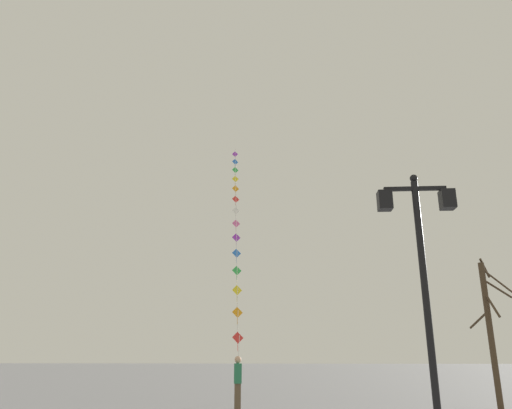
% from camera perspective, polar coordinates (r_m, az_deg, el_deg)
% --- Properties ---
extents(ground_plane, '(160.00, 160.00, 0.00)m').
position_cam_1_polar(ground_plane, '(22.23, 5.32, -21.69)').
color(ground_plane, gray).
extents(twin_lantern_lamp_post, '(1.55, 0.28, 5.36)m').
position_cam_1_polar(twin_lantern_lamp_post, '(10.24, 18.87, -5.42)').
color(twin_lantern_lamp_post, black).
rests_on(twin_lantern_lamp_post, ground_plane).
extents(kite_train, '(2.30, 16.54, 16.71)m').
position_cam_1_polar(kite_train, '(27.63, -2.36, -2.32)').
color(kite_train, brown).
rests_on(kite_train, ground_plane).
extents(kite_flyer, '(0.28, 0.62, 1.71)m').
position_cam_1_polar(kite_flyer, '(16.47, -2.17, -20.19)').
color(kite_flyer, brown).
rests_on(kite_flyer, ground_plane).
extents(bare_tree, '(1.42, 1.96, 5.08)m').
position_cam_1_polar(bare_tree, '(19.10, 25.86, -12.88)').
color(bare_tree, '#423323').
rests_on(bare_tree, ground_plane).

